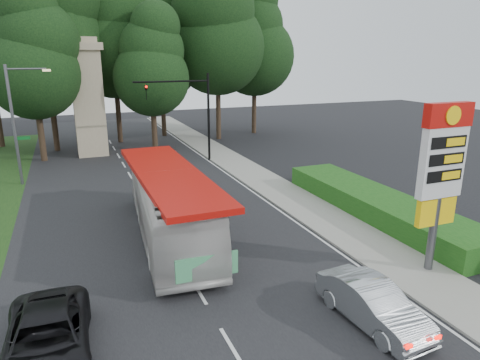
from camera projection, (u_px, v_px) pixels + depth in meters
name	position (u px, v px, depth m)	size (l,w,h in m)	color
ground	(238.00, 359.00, 12.45)	(120.00, 120.00, 0.00)	black
road_surface	(156.00, 219.00, 23.13)	(14.00, 80.00, 0.02)	black
sidewalk_right	(294.00, 199.00, 26.18)	(3.00, 80.00, 0.12)	gray
hedge	(377.00, 205.00, 23.56)	(3.00, 14.00, 1.20)	#164A13
gas_station_pylon	(442.00, 166.00, 16.31)	(2.10, 0.45, 6.85)	#59595E
traffic_signal_mast	(193.00, 105.00, 34.56)	(6.10, 0.35, 7.20)	black
streetlight_signs	(17.00, 120.00, 28.28)	(2.75, 0.98, 8.00)	#59595E
monument	(88.00, 97.00, 37.01)	(3.00, 3.00, 10.05)	tan
tree_center_left	(41.00, 14.00, 36.68)	(10.08, 10.08, 19.80)	#2D2116
tree_center_right	(112.00, 29.00, 40.90)	(9.24, 9.24, 18.15)	#2D2116
tree_east_near	(160.00, 45.00, 44.86)	(8.12, 8.12, 15.95)	#2D2116
tree_east_mid	(217.00, 27.00, 42.64)	(9.52, 9.52, 18.70)	#2D2116
tree_far_east	(255.00, 39.00, 46.51)	(8.68, 8.68, 17.05)	#2D2116
tree_monument_left	(31.00, 54.00, 33.68)	(7.28, 7.28, 14.30)	#2D2116
tree_monument_right	(151.00, 62.00, 37.75)	(6.72, 6.72, 13.20)	#2D2116
transit_bus	(170.00, 205.00, 20.42)	(2.77, 11.85, 3.30)	silver
sedan_silver	(372.00, 304.00, 13.93)	(1.50, 4.31, 1.42)	#B3B7BB
suv_charcoal	(47.00, 340.00, 12.16)	(2.36, 5.13, 1.42)	black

